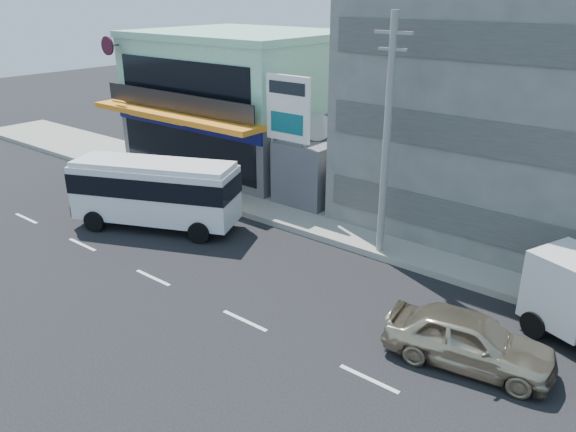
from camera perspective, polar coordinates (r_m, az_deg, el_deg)
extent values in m
plane|color=black|center=(23.14, -13.55, -6.12)|extent=(120.00, 120.00, 0.00)
cube|color=gray|center=(26.64, 9.66, -1.60)|extent=(70.00, 5.00, 0.30)
cube|color=#4F4F54|center=(36.88, -4.43, 8.30)|extent=(12.00, 10.00, 4.00)
cube|color=#9ADBB6|center=(36.15, -4.62, 14.48)|extent=(12.00, 10.00, 4.00)
cube|color=orange|center=(32.55, -11.63, 9.97)|extent=(12.40, 1.80, 0.30)
cube|color=#0D105B|center=(33.13, -10.56, 9.28)|extent=(12.00, 0.12, 0.80)
cube|color=black|center=(33.50, -10.35, 6.79)|extent=(11.00, 0.06, 2.60)
cube|color=gray|center=(28.08, 25.51, 12.41)|extent=(16.00, 12.00, 14.00)
cube|color=#4F4F54|center=(30.56, 4.04, 4.95)|extent=(3.00, 6.00, 3.50)
cylinder|color=slate|center=(29.29, 3.00, 7.93)|extent=(1.50, 1.50, 0.15)
cylinder|color=gray|center=(28.90, -1.56, 7.09)|extent=(0.16, 0.16, 6.50)
cylinder|color=gray|center=(27.69, 1.62, 6.43)|extent=(0.16, 0.16, 6.50)
cube|color=white|center=(27.82, 0.00, 10.85)|extent=(2.60, 0.18, 3.20)
cylinder|color=#999993|center=(22.87, 9.97, 7.32)|extent=(0.30, 0.30, 10.00)
cube|color=#999993|center=(22.21, 10.70, 17.85)|extent=(1.60, 0.12, 0.12)
cube|color=#999993|center=(22.26, 10.59, 16.31)|extent=(1.20, 0.10, 0.10)
cube|color=white|center=(27.30, -13.32, 2.36)|extent=(8.08, 5.42, 2.55)
cube|color=black|center=(27.14, -13.42, 3.36)|extent=(8.15, 5.49, 0.94)
cube|color=white|center=(26.88, -13.58, 5.15)|extent=(7.79, 5.12, 0.22)
cylinder|color=black|center=(28.09, -19.06, -0.50)|extent=(1.04, 0.69, 1.00)
cylinder|color=black|center=(29.99, -16.57, 1.21)|extent=(1.04, 0.69, 1.00)
cylinder|color=black|center=(25.63, -9.03, -1.67)|extent=(1.04, 0.69, 1.00)
cylinder|color=black|center=(27.70, -7.06, 0.27)|extent=(1.04, 0.69, 1.00)
imported|color=#BFAF92|center=(18.16, 17.89, -11.86)|extent=(5.31, 2.82, 1.72)
cube|color=silver|center=(20.47, 26.80, -6.61)|extent=(2.80, 2.80, 2.35)
cylinder|color=black|center=(20.42, 23.71, -10.07)|extent=(0.94, 0.57, 0.91)
cylinder|color=black|center=(21.99, 27.01, -8.31)|extent=(0.94, 0.57, 0.91)
imported|color=#62140E|center=(29.22, -13.79, 0.87)|extent=(1.82, 0.88, 0.92)
imported|color=#66594C|center=(28.91, -13.96, 2.62)|extent=(0.50, 0.67, 1.68)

